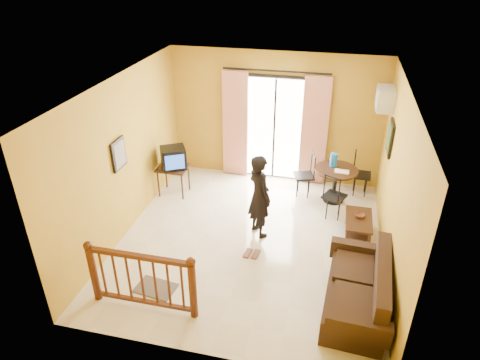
% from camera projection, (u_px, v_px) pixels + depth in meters
% --- Properties ---
extents(ground, '(5.00, 5.00, 0.00)m').
position_uv_depth(ground, '(250.00, 240.00, 7.61)').
color(ground, beige).
rests_on(ground, ground).
extents(room_shell, '(5.00, 5.00, 5.00)m').
position_uv_depth(room_shell, '(251.00, 154.00, 6.79)').
color(room_shell, white).
rests_on(room_shell, ground).
extents(balcony_door, '(2.25, 0.14, 2.46)m').
position_uv_depth(balcony_door, '(274.00, 128.00, 9.11)').
color(balcony_door, black).
rests_on(balcony_door, ground).
extents(tv_table, '(0.62, 0.51, 0.62)m').
position_uv_depth(tv_table, '(173.00, 170.00, 8.81)').
color(tv_table, black).
rests_on(tv_table, ground).
extents(television, '(0.63, 0.61, 0.43)m').
position_uv_depth(television, '(173.00, 158.00, 8.66)').
color(television, black).
rests_on(television, tv_table).
extents(picture_left, '(0.05, 0.42, 0.52)m').
position_uv_depth(picture_left, '(119.00, 154.00, 7.14)').
color(picture_left, black).
rests_on(picture_left, room_shell).
extents(dining_table, '(0.86, 0.86, 0.72)m').
position_uv_depth(dining_table, '(336.00, 176.00, 8.54)').
color(dining_table, black).
rests_on(dining_table, ground).
extents(water_jug, '(0.15, 0.15, 0.27)m').
position_uv_depth(water_jug, '(334.00, 160.00, 8.52)').
color(water_jug, blue).
rests_on(water_jug, dining_table).
extents(serving_tray, '(0.29, 0.19, 0.02)m').
position_uv_depth(serving_tray, '(342.00, 171.00, 8.36)').
color(serving_tray, '#F3E7CF').
rests_on(serving_tray, dining_table).
extents(dining_chairs, '(1.61, 1.48, 0.95)m').
position_uv_depth(dining_chairs, '(331.00, 201.00, 8.78)').
color(dining_chairs, black).
rests_on(dining_chairs, ground).
extents(air_conditioner, '(0.31, 0.60, 0.40)m').
position_uv_depth(air_conditioner, '(385.00, 99.00, 7.82)').
color(air_conditioner, silver).
rests_on(air_conditioner, room_shell).
extents(botanical_print, '(0.05, 0.50, 0.60)m').
position_uv_depth(botanical_print, '(390.00, 138.00, 7.48)').
color(botanical_print, black).
rests_on(botanical_print, room_shell).
extents(coffee_table, '(0.46, 0.83, 0.37)m').
position_uv_depth(coffee_table, '(358.00, 224.00, 7.62)').
color(coffee_table, black).
rests_on(coffee_table, ground).
extents(bowl, '(0.21, 0.21, 0.06)m').
position_uv_depth(bowl, '(359.00, 215.00, 7.60)').
color(bowl, brown).
rests_on(bowl, coffee_table).
extents(sofa, '(0.92, 1.80, 0.84)m').
position_uv_depth(sofa, '(360.00, 293.00, 6.03)').
color(sofa, black).
rests_on(sofa, ground).
extents(standing_person, '(0.66, 0.67, 1.55)m').
position_uv_depth(standing_person, '(259.00, 196.00, 7.45)').
color(standing_person, black).
rests_on(standing_person, ground).
extents(stair_balustrade, '(1.63, 0.13, 1.04)m').
position_uv_depth(stair_balustrade, '(141.00, 277.00, 5.95)').
color(stair_balustrade, '#471E0F').
rests_on(stair_balustrade, ground).
extents(doormat, '(0.65, 0.48, 0.02)m').
position_uv_depth(doormat, '(156.00, 288.00, 6.54)').
color(doormat, '#534942').
rests_on(doormat, ground).
extents(sandals, '(0.27, 0.26, 0.03)m').
position_uv_depth(sandals, '(252.00, 254.00, 7.26)').
color(sandals, brown).
rests_on(sandals, ground).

